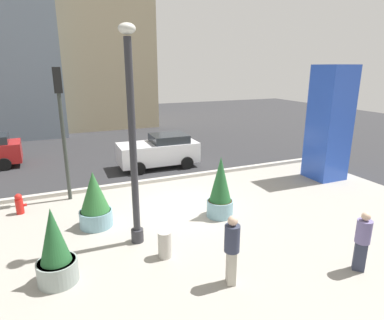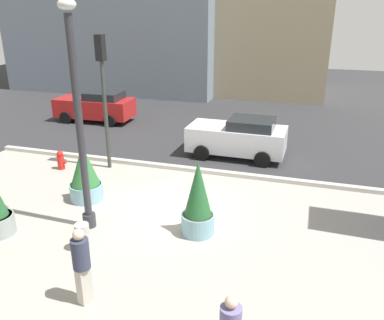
{
  "view_description": "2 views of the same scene",
  "coord_description": "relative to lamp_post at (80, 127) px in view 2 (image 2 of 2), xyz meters",
  "views": [
    {
      "loc": [
        -3.92,
        -10.22,
        4.99
      ],
      "look_at": [
        0.45,
        -0.05,
        1.82
      ],
      "focal_mm": 30.54,
      "sensor_mm": 36.0,
      "label": 1
    },
    {
      "loc": [
        3.71,
        -10.2,
        5.79
      ],
      "look_at": [
        0.52,
        0.1,
        1.67
      ],
      "focal_mm": 36.98,
      "sensor_mm": 36.0,
      "label": 2
    }
  ],
  "objects": [
    {
      "name": "ground_plane",
      "position": [
        1.99,
        5.65,
        -2.94
      ],
      "size": [
        60.0,
        60.0,
        0.0
      ],
      "primitive_type": "plane",
      "color": "#2D2D30"
    },
    {
      "name": "plaza_pavement",
      "position": [
        1.99,
        -0.35,
        -2.94
      ],
      "size": [
        18.0,
        10.0,
        0.02
      ],
      "primitive_type": "cube",
      "color": "#9E998E",
      "rests_on": "ground_plane"
    },
    {
      "name": "curb_strip",
      "position": [
        1.99,
        4.77,
        -2.86
      ],
      "size": [
        18.0,
        0.24,
        0.16
      ],
      "primitive_type": "cube",
      "color": "#B7B2A8",
      "rests_on": "ground_plane"
    },
    {
      "name": "lamp_post",
      "position": [
        0.0,
        0.0,
        0.0
      ],
      "size": [
        0.44,
        0.44,
        6.04
      ],
      "color": "#2D2D33",
      "rests_on": "ground_plane"
    },
    {
      "name": "potted_plant_by_pillar",
      "position": [
        -0.98,
        1.48,
        -2.07
      ],
      "size": [
        1.04,
        1.04,
        1.85
      ],
      "color": "#7AA8B7",
      "rests_on": "ground_plane"
    },
    {
      "name": "potted_plant_near_left",
      "position": [
        3.04,
        0.56,
        -1.97
      ],
      "size": [
        0.91,
        0.91,
        2.14
      ],
      "color": "#7AA8B7",
      "rests_on": "ground_plane"
    },
    {
      "name": "fire_hydrant",
      "position": [
        -3.32,
        3.5,
        -2.57
      ],
      "size": [
        0.36,
        0.26,
        0.75
      ],
      "color": "red",
      "rests_on": "ground_plane"
    },
    {
      "name": "concrete_bollard",
      "position": [
        0.48,
        -1.09,
        -2.57
      ],
      "size": [
        0.36,
        0.36,
        0.75
      ],
      "primitive_type": "cylinder",
      "color": "#B2ADA3",
      "rests_on": "ground_plane"
    },
    {
      "name": "traffic_light_corner",
      "position": [
        -1.62,
        4.22,
        0.4
      ],
      "size": [
        0.28,
        0.42,
        4.98
      ],
      "color": "#333833",
      "rests_on": "ground_plane"
    },
    {
      "name": "car_far_lane",
      "position": [
        2.92,
        6.94,
        -2.1
      ],
      "size": [
        4.02,
        2.06,
        1.67
      ],
      "color": "silver",
      "rests_on": "ground_plane"
    },
    {
      "name": "car_intersection",
      "position": [
        -5.62,
        10.21,
        -2.1
      ],
      "size": [
        4.26,
        2.11,
        1.65
      ],
      "color": "red",
      "rests_on": "ground_plane"
    },
    {
      "name": "pedestrian_on_sidewalk",
      "position": [
        1.56,
        -2.78,
        -1.96
      ],
      "size": [
        0.45,
        0.45,
        1.76
      ],
      "color": "#B2AD9E",
      "rests_on": "ground_plane"
    }
  ]
}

